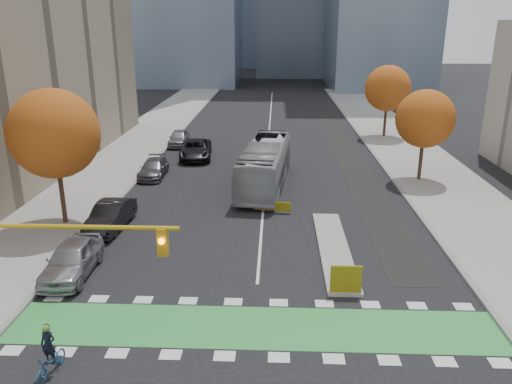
# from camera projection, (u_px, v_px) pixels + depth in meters

# --- Properties ---
(ground) EXTENTS (300.00, 300.00, 0.00)m
(ground) POSITION_uv_depth(u_px,v_px,m) (252.00, 350.00, 18.68)
(ground) COLOR black
(ground) RESTS_ON ground
(sidewalk_west) EXTENTS (7.00, 120.00, 0.15)m
(sidewalk_west) POSITION_uv_depth(u_px,v_px,m) (89.00, 183.00, 38.12)
(sidewalk_west) COLOR gray
(sidewalk_west) RESTS_ON ground
(sidewalk_east) EXTENTS (7.00, 120.00, 0.15)m
(sidewalk_east) POSITION_uv_depth(u_px,v_px,m) (446.00, 188.00, 37.08)
(sidewalk_east) COLOR gray
(sidewalk_east) RESTS_ON ground
(curb_west) EXTENTS (0.30, 120.00, 0.16)m
(curb_west) POSITION_uv_depth(u_px,v_px,m) (134.00, 184.00, 37.99)
(curb_west) COLOR gray
(curb_west) RESTS_ON ground
(curb_east) EXTENTS (0.30, 120.00, 0.16)m
(curb_east) POSITION_uv_depth(u_px,v_px,m) (399.00, 187.00, 37.21)
(curb_east) COLOR gray
(curb_east) RESTS_ON ground
(bike_crossing) EXTENTS (20.00, 3.00, 0.01)m
(bike_crossing) POSITION_uv_depth(u_px,v_px,m) (254.00, 327.00, 20.09)
(bike_crossing) COLOR green
(bike_crossing) RESTS_ON ground
(centre_line) EXTENTS (0.15, 70.00, 0.01)m
(centre_line) POSITION_uv_depth(u_px,v_px,m) (269.00, 132.00, 56.57)
(centre_line) COLOR silver
(centre_line) RESTS_ON ground
(bike_lane_paint) EXTENTS (2.50, 50.00, 0.01)m
(bike_lane_paint) POSITION_uv_depth(u_px,v_px,m) (347.00, 155.00, 46.81)
(bike_lane_paint) COLOR black
(bike_lane_paint) RESTS_ON ground
(median_island) EXTENTS (1.60, 10.00, 0.16)m
(median_island) POSITION_uv_depth(u_px,v_px,m) (334.00, 248.00, 27.02)
(median_island) COLOR gray
(median_island) RESTS_ON ground
(hazard_board) EXTENTS (1.40, 0.12, 1.30)m
(hazard_board) POSITION_uv_depth(u_px,v_px,m) (346.00, 279.00, 22.25)
(hazard_board) COLOR yellow
(hazard_board) RESTS_ON median_island
(tree_west) EXTENTS (5.20, 5.20, 8.22)m
(tree_west) POSITION_uv_depth(u_px,v_px,m) (54.00, 134.00, 28.72)
(tree_west) COLOR #332114
(tree_west) RESTS_ON ground
(tree_east_near) EXTENTS (4.40, 4.40, 7.08)m
(tree_east_near) POSITION_uv_depth(u_px,v_px,m) (425.00, 119.00, 37.51)
(tree_east_near) COLOR #332114
(tree_east_near) RESTS_ON ground
(tree_east_far) EXTENTS (4.80, 4.80, 7.65)m
(tree_east_far) POSITION_uv_depth(u_px,v_px,m) (388.00, 88.00, 52.53)
(tree_east_far) COLOR #332114
(tree_east_far) RESTS_ON ground
(traffic_signal_west) EXTENTS (8.53, 0.56, 5.20)m
(traffic_signal_west) POSITION_uv_depth(u_px,v_px,m) (22.00, 255.00, 17.22)
(traffic_signal_west) COLOR #BF9914
(traffic_signal_west) RESTS_ON ground
(cyclist) EXTENTS (0.84, 1.75, 1.94)m
(cyclist) POSITION_uv_depth(u_px,v_px,m) (50.00, 357.00, 17.24)
(cyclist) COLOR #1D5585
(cyclist) RESTS_ON ground
(bus) EXTENTS (4.05, 12.21, 3.34)m
(bus) POSITION_uv_depth(u_px,v_px,m) (265.00, 164.00, 37.31)
(bus) COLOR #95999C
(bus) RESTS_ON ground
(parked_car_a) EXTENTS (2.12, 4.97, 1.67)m
(parked_car_a) POSITION_uv_depth(u_px,v_px,m) (72.00, 259.00, 24.07)
(parked_car_a) COLOR #A0A1A6
(parked_car_a) RESTS_ON ground
(parked_car_b) EXTENTS (1.98, 4.93, 1.59)m
(parked_car_b) POSITION_uv_depth(u_px,v_px,m) (110.00, 216.00, 29.62)
(parked_car_b) COLOR black
(parked_car_b) RESTS_ON ground
(parked_car_c) EXTENTS (2.05, 4.75, 1.36)m
(parked_car_c) POSITION_uv_depth(u_px,v_px,m) (153.00, 168.00, 39.91)
(parked_car_c) COLOR #55545A
(parked_car_c) RESTS_ON ground
(parked_car_d) EXTENTS (3.31, 6.17, 1.65)m
(parked_car_d) POSITION_uv_depth(u_px,v_px,m) (196.00, 149.00, 45.41)
(parked_car_d) COLOR black
(parked_car_d) RESTS_ON ground
(parked_car_e) EXTENTS (1.96, 4.60, 1.55)m
(parked_car_e) POSITION_uv_depth(u_px,v_px,m) (179.00, 138.00, 50.26)
(parked_car_e) COLOR gray
(parked_car_e) RESTS_ON ground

